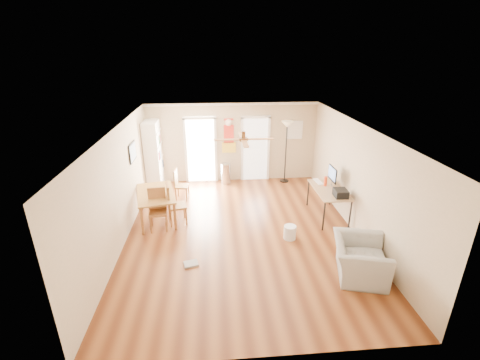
{
  "coord_description": "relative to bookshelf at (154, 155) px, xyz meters",
  "views": [
    {
      "loc": [
        -0.63,
        -6.96,
        4.21
      ],
      "look_at": [
        0.0,
        0.6,
        1.15
      ],
      "focal_mm": 24.65,
      "sensor_mm": 36.0,
      "label": 1
    }
  ],
  "objects": [
    {
      "name": "ac_grille",
      "position": [
        4.57,
        0.34,
        0.63
      ],
      "size": [
        0.5,
        0.04,
        0.6
      ],
      "primitive_type": "cube",
      "color": "white",
      "rests_on": "wall_back"
    },
    {
      "name": "armchair",
      "position": [
        4.67,
        -4.91,
        -0.7
      ],
      "size": [
        1.25,
        1.35,
        0.74
      ],
      "primitive_type": "imported",
      "rotation": [
        0.0,
        0.0,
        1.31
      ],
      "color": "#969792",
      "rests_on": "floor"
    },
    {
      "name": "crown_molding",
      "position": [
        2.52,
        -3.13,
        1.49
      ],
      "size": [
        5.5,
        7.0,
        0.08
      ],
      "primitive_type": null,
      "color": "white",
      "rests_on": "wall_back"
    },
    {
      "name": "dining_table",
      "position": [
        0.37,
        -2.24,
        -0.7
      ],
      "size": [
        1.2,
        1.66,
        0.75
      ],
      "primitive_type": null,
      "rotation": [
        0.0,
        0.0,
        0.21
      ],
      "color": "#A77735",
      "rests_on": "floor"
    },
    {
      "name": "ceiling_fan",
      "position": [
        2.52,
        -3.43,
        1.36
      ],
      "size": [
        1.24,
        1.24,
        0.2
      ],
      "primitive_type": null,
      "color": "#593819",
      "rests_on": "ceiling"
    },
    {
      "name": "trash_can",
      "position": [
        2.26,
        0.07,
        -0.73
      ],
      "size": [
        0.38,
        0.38,
        0.68
      ],
      "primitive_type": "cylinder",
      "rotation": [
        0.0,
        0.0,
        -0.23
      ],
      "color": "#ABABAD",
      "rests_on": "floor"
    },
    {
      "name": "dining_chair_near",
      "position": [
        0.48,
        -2.77,
        -0.56
      ],
      "size": [
        0.47,
        0.47,
        1.03
      ],
      "primitive_type": null,
      "rotation": [
        0.0,
        0.0,
        0.12
      ],
      "color": "#955730",
      "rests_on": "floor"
    },
    {
      "name": "wall_back",
      "position": [
        2.52,
        0.37,
        0.23
      ],
      "size": [
        5.5,
        0.04,
        2.6
      ],
      "primitive_type": null,
      "color": "beige",
      "rests_on": "floor"
    },
    {
      "name": "wall_right",
      "position": [
        5.27,
        -3.13,
        0.23
      ],
      "size": [
        0.04,
        7.0,
        2.6
      ],
      "primitive_type": null,
      "color": "beige",
      "rests_on": "floor"
    },
    {
      "name": "wall_decal",
      "position": [
        2.39,
        0.35,
        0.48
      ],
      "size": [
        0.46,
        0.03,
        1.1
      ],
      "primitive_type": "cube",
      "color": "red",
      "rests_on": "wall_back"
    },
    {
      "name": "wastebasket_a",
      "position": [
        3.62,
        -3.48,
        -0.91
      ],
      "size": [
        0.36,
        0.36,
        0.33
      ],
      "primitive_type": "cylinder",
      "rotation": [
        0.0,
        0.0,
        0.32
      ],
      "color": "silver",
      "rests_on": "floor"
    },
    {
      "name": "bookshelf",
      "position": [
        0.0,
        0.0,
        0.0
      ],
      "size": [
        0.58,
        1.02,
        2.15
      ],
      "primitive_type": null,
      "rotation": [
        0.0,
        0.0,
        -0.16
      ],
      "color": "white",
      "rests_on": "floor"
    },
    {
      "name": "computer_desk",
      "position": [
        4.85,
        -2.47,
        -0.68
      ],
      "size": [
        0.74,
        1.48,
        0.79
      ],
      "primitive_type": null,
      "color": "tan",
      "rests_on": "floor"
    },
    {
      "name": "printer",
      "position": [
        4.97,
        -2.94,
        -0.19
      ],
      "size": [
        0.32,
        0.37,
        0.19
      ],
      "primitive_type": "cube",
      "rotation": [
        0.0,
        0.0,
        -0.03
      ],
      "color": "black",
      "rests_on": "computer_desk"
    },
    {
      "name": "kitchen_doorway",
      "position": [
        1.47,
        0.36,
        -0.02
      ],
      "size": [
        0.9,
        0.1,
        2.1
      ],
      "primitive_type": null,
      "color": "white",
      "rests_on": "wall_back"
    },
    {
      "name": "wall_front",
      "position": [
        2.52,
        -6.63,
        0.23
      ],
      "size": [
        5.5,
        0.04,
        2.6
      ],
      "primitive_type": null,
      "color": "beige",
      "rests_on": "floor"
    },
    {
      "name": "floor_cloth",
      "position": [
        1.34,
        -4.31,
        -1.05
      ],
      "size": [
        0.33,
        0.29,
        0.04
      ],
      "primitive_type": "cube",
      "rotation": [
        0.0,
        0.0,
        0.24
      ],
      "color": "gray",
      "rests_on": "floor"
    },
    {
      "name": "dining_chair_right_a",
      "position": [
        0.92,
        -1.03,
        -0.62
      ],
      "size": [
        0.42,
        0.42,
        0.91
      ],
      "primitive_type": null,
      "rotation": [
        0.0,
        0.0,
        1.45
      ],
      "color": "olive",
      "rests_on": "floor"
    },
    {
      "name": "ceiling",
      "position": [
        2.52,
        -3.13,
        1.53
      ],
      "size": [
        5.5,
        7.0,
        0.0
      ],
      "primitive_type": null,
      "color": "silver",
      "rests_on": "floor"
    },
    {
      "name": "dining_chair_right_b",
      "position": [
        0.92,
        -2.48,
        -0.53
      ],
      "size": [
        0.53,
        0.53,
        1.08
      ],
      "primitive_type": null,
      "rotation": [
        0.0,
        0.0,
        1.78
      ],
      "color": "#A57535",
      "rests_on": "floor"
    },
    {
      "name": "keyboard",
      "position": [
        4.72,
        -1.97,
        -0.27
      ],
      "size": [
        0.18,
        0.46,
        0.02
      ],
      "primitive_type": "cube",
      "rotation": [
        0.0,
        0.0,
        0.08
      ],
      "color": "silver",
      "rests_on": "computer_desk"
    },
    {
      "name": "bathroom_doorway",
      "position": [
        3.27,
        0.36,
        -0.02
      ],
      "size": [
        0.8,
        0.1,
        2.1
      ],
      "primitive_type": null,
      "color": "white",
      "rests_on": "wall_back"
    },
    {
      "name": "imac",
      "position": [
        4.99,
        -2.23,
        -0.02
      ],
      "size": [
        0.23,
        0.55,
        0.52
      ],
      "primitive_type": null,
      "rotation": [
        0.0,
        0.0,
        0.29
      ],
      "color": "black",
      "rests_on": "computer_desk"
    },
    {
      "name": "torchiere_lamp",
      "position": [
        4.24,
        0.08,
        -0.05
      ],
      "size": [
        0.43,
        0.43,
        2.05
      ],
      "primitive_type": null,
      "rotation": [
        0.0,
        0.0,
        -0.13
      ],
      "color": "black",
      "rests_on": "floor"
    },
    {
      "name": "floor",
      "position": [
        2.52,
        -3.13,
        -1.07
      ],
      "size": [
        7.0,
        7.0,
        0.0
      ],
      "primitive_type": "plane",
      "color": "brown",
      "rests_on": "ground"
    },
    {
      "name": "wall_left",
      "position": [
        -0.23,
        -3.13,
        0.23
      ],
      "size": [
        0.04,
        7.0,
        2.6
      ],
      "primitive_type": null,
      "color": "beige",
      "rests_on": "floor"
    },
    {
      "name": "orange_bottle",
      "position": [
        4.82,
        -2.24,
        -0.15
      ],
      "size": [
        0.1,
        0.1,
        0.26
      ],
      "primitive_type": "cylinder",
      "rotation": [
        0.0,
        0.0,
        -0.18
      ],
      "color": "#F64215",
      "rests_on": "computer_desk"
    },
    {
      "name": "framed_poster",
      "position": [
        -0.21,
        -1.73,
        0.63
      ],
      "size": [
        0.04,
        0.66,
        0.48
      ],
      "primitive_type": "cube",
      "color": "black",
      "rests_on": "wall_left"
    }
  ]
}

